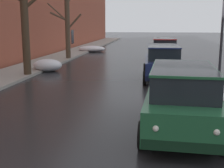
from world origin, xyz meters
TOP-DOWN VIEW (x-y plane):
  - left_sidewalk_slab at (-6.28, 18.00)m, footprint 2.78×80.00m
  - snow_bank_near_corner_left at (-4.73, 16.65)m, footprint 1.79×1.36m
  - snow_bank_along_left_kerb at (4.32, 9.97)m, footprint 1.64×1.14m
  - snow_bank_mid_block_left at (-4.64, 29.86)m, footprint 2.80×1.46m
  - bare_tree_mid_block at (-5.13, 14.53)m, footprint 3.07×1.27m
  - bare_tree_far_down_block at (-5.17, 22.73)m, footprint 2.67×2.62m
  - suv_green_approaching_near_lane at (2.66, 6.72)m, footprint 2.23×4.53m
  - suv_darkblue_parked_kerbside_close at (2.30, 14.66)m, footprint 2.11×4.69m
  - suv_red_parked_kerbside_mid at (2.59, 22.54)m, footprint 2.16×4.64m
  - street_lamp_post at (5.41, 15.69)m, footprint 0.44×0.24m

SIDE VIEW (x-z plane):
  - left_sidewalk_slab at x=-6.28m, z-range 0.00..0.15m
  - snow_bank_along_left_kerb at x=4.32m, z-range -0.06..0.64m
  - snow_bank_mid_block_left at x=-4.64m, z-range 0.00..0.64m
  - snow_bank_near_corner_left at x=-4.73m, z-range -0.02..0.75m
  - suv_green_approaching_near_lane at x=2.66m, z-range 0.08..1.90m
  - suv_darkblue_parked_kerbside_close at x=2.30m, z-range 0.08..1.90m
  - suv_red_parked_kerbside_mid at x=2.59m, z-range 0.08..1.90m
  - bare_tree_far_down_block at x=-5.17m, z-range 0.15..5.29m
  - bare_tree_mid_block at x=-5.13m, z-range 0.07..7.03m
  - street_lamp_post at x=5.41m, z-range 0.36..7.00m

